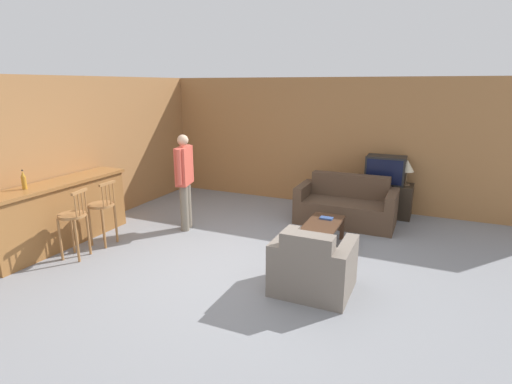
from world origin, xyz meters
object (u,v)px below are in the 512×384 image
Objects in this scene: tv_unit at (383,199)px; table_lamp at (407,167)px; tv at (386,170)px; bar_chair_mid at (102,210)px; bar_chair_near at (73,221)px; armchair_near at (313,267)px; coffee_table at (322,227)px; person_by_window at (185,177)px; book_on_table at (326,218)px; bottle at (24,180)px; couch_far at (346,206)px.

table_lamp reaches higher than tv_unit.
tv_unit is 1.48× the size of tv.
tv_unit is (3.83, 3.32, -0.25)m from bar_chair_mid.
bar_chair_near reaches higher than armchair_near.
coffee_table is 2.13× the size of table_lamp.
person_by_window is (-3.41, -2.21, -0.06)m from table_lamp.
bar_chair_mid is at bearing -154.93° from book_on_table.
bar_chair_mid is 5.08m from tv_unit.
armchair_near is 0.56× the size of person_by_window.
tv reaches higher than bar_chair_near.
armchair_near is at bearing 9.16° from bottle.
coffee_table is 2.23m from tv.
book_on_table is (3.19, 1.49, -0.15)m from bar_chair_mid.
person_by_window is (-2.63, 1.21, 0.62)m from armchair_near.
bar_chair_near is 4.54m from couch_far.
couch_far is 2.95m from person_by_window.
book_on_table is at bearing 8.99° from person_by_window.
tv is 3.75m from person_by_window.
bottle is 0.17× the size of person_by_window.
bar_chair_mid is 1.42m from person_by_window.
bar_chair_mid is 3.44m from armchair_near.
bar_chair_mid is 1.44× the size of tv.
couch_far is at bearing 85.23° from book_on_table.
person_by_window is at bearing 52.34° from bottle.
couch_far is 8.64× the size of book_on_table.
coffee_table is at bearing 100.16° from armchair_near.
person_by_window reaches higher than tv_unit.
bar_chair_mid is 3.64× the size of bottle.
book_on_table is (3.19, 2.04, -0.15)m from bar_chair_near.
table_lamp is (4.21, 3.32, 0.42)m from bar_chair_mid.
couch_far is 1.87× the size of armchair_near.
bottle is at bearing -127.66° from person_by_window.
tv is (0.56, 0.74, 0.59)m from couch_far.
armchair_near is at bearing -102.90° from table_lamp.
bottle is 4.50m from book_on_table.
person_by_window is at bearing -147.08° from table_lamp.
person_by_window is (-2.39, -0.15, 0.60)m from coffee_table.
armchair_near is at bearing -86.79° from couch_far.
table_lamp is at bearing 77.10° from armchair_near.
tv reaches higher than bar_chair_mid.
couch_far is at bearing 85.89° from coffee_table.
bar_chair_near is 3.64× the size of bottle.
tv is 1.48× the size of table_lamp.
bar_chair_near is at bearing -172.46° from armchair_near.
tv_unit is at bearing 36.05° from person_by_window.
table_lamp reaches higher than bar_chair_near.
bottle is (-3.92, -3.33, 0.84)m from couch_far.
person_by_window is at bearing 155.25° from armchair_near.
tv_unit reaches higher than coffee_table.
bottle is (-3.83, -2.02, 0.81)m from coffee_table.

